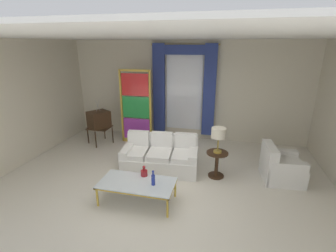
{
  "coord_description": "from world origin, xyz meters",
  "views": [
    {
      "loc": [
        1.24,
        -4.43,
        2.87
      ],
      "look_at": [
        -0.06,
        0.9,
        1.05
      ],
      "focal_mm": 26.43,
      "sensor_mm": 36.0,
      "label": 1
    }
  ],
  "objects_px": {
    "stained_glass_divider": "(136,109)",
    "vintage_tv": "(99,120)",
    "couch_white_long": "(161,156)",
    "peacock_figurine": "(145,142)",
    "bottle_blue_decanter": "(153,179)",
    "coffee_table": "(137,184)",
    "armchair_white": "(280,168)",
    "table_lamp_brass": "(219,134)",
    "round_side_table": "(217,162)",
    "bottle_crystal_tall": "(144,172)"
  },
  "relations": [
    {
      "from": "coffee_table",
      "to": "round_side_table",
      "type": "relative_size",
      "value": 2.38
    },
    {
      "from": "couch_white_long",
      "to": "stained_glass_divider",
      "type": "distance_m",
      "value": 1.98
    },
    {
      "from": "stained_glass_divider",
      "to": "coffee_table",
      "type": "bearing_deg",
      "value": -69.32
    },
    {
      "from": "vintage_tv",
      "to": "table_lamp_brass",
      "type": "height_order",
      "value": "vintage_tv"
    },
    {
      "from": "couch_white_long",
      "to": "bottle_blue_decanter",
      "type": "relative_size",
      "value": 6.19
    },
    {
      "from": "armchair_white",
      "to": "coffee_table",
      "type": "bearing_deg",
      "value": -151.36
    },
    {
      "from": "bottle_blue_decanter",
      "to": "round_side_table",
      "type": "relative_size",
      "value": 0.5
    },
    {
      "from": "round_side_table",
      "to": "couch_white_long",
      "type": "bearing_deg",
      "value": 176.01
    },
    {
      "from": "bottle_blue_decanter",
      "to": "vintage_tv",
      "type": "distance_m",
      "value": 3.52
    },
    {
      "from": "bottle_blue_decanter",
      "to": "peacock_figurine",
      "type": "xyz_separation_m",
      "value": [
        -0.97,
        2.4,
        -0.31
      ]
    },
    {
      "from": "coffee_table",
      "to": "bottle_crystal_tall",
      "type": "distance_m",
      "value": 0.29
    },
    {
      "from": "bottle_blue_decanter",
      "to": "armchair_white",
      "type": "height_order",
      "value": "armchair_white"
    },
    {
      "from": "bottle_blue_decanter",
      "to": "round_side_table",
      "type": "distance_m",
      "value": 1.72
    },
    {
      "from": "couch_white_long",
      "to": "armchair_white",
      "type": "bearing_deg",
      "value": 2.14
    },
    {
      "from": "coffee_table",
      "to": "table_lamp_brass",
      "type": "height_order",
      "value": "table_lamp_brass"
    },
    {
      "from": "round_side_table",
      "to": "armchair_white",
      "type": "bearing_deg",
      "value": 8.09
    },
    {
      "from": "vintage_tv",
      "to": "table_lamp_brass",
      "type": "bearing_deg",
      "value": -18.67
    },
    {
      "from": "coffee_table",
      "to": "armchair_white",
      "type": "distance_m",
      "value": 3.15
    },
    {
      "from": "bottle_blue_decanter",
      "to": "armchair_white",
      "type": "relative_size",
      "value": 0.33
    },
    {
      "from": "couch_white_long",
      "to": "round_side_table",
      "type": "relative_size",
      "value": 3.08
    },
    {
      "from": "couch_white_long",
      "to": "table_lamp_brass",
      "type": "bearing_deg",
      "value": -3.99
    },
    {
      "from": "armchair_white",
      "to": "bottle_blue_decanter",
      "type": "bearing_deg",
      "value": -148.14
    },
    {
      "from": "table_lamp_brass",
      "to": "bottle_crystal_tall",
      "type": "bearing_deg",
      "value": -142.25
    },
    {
      "from": "bottle_crystal_tall",
      "to": "stained_glass_divider",
      "type": "bearing_deg",
      "value": 113.6
    },
    {
      "from": "bottle_blue_decanter",
      "to": "stained_glass_divider",
      "type": "xyz_separation_m",
      "value": [
        -1.4,
        2.85,
        0.53
      ]
    },
    {
      "from": "coffee_table",
      "to": "armchair_white",
      "type": "relative_size",
      "value": 1.6
    },
    {
      "from": "bottle_crystal_tall",
      "to": "armchair_white",
      "type": "bearing_deg",
      "value": 24.58
    },
    {
      "from": "coffee_table",
      "to": "table_lamp_brass",
      "type": "xyz_separation_m",
      "value": [
        1.41,
        1.32,
        0.65
      ]
    },
    {
      "from": "couch_white_long",
      "to": "table_lamp_brass",
      "type": "relative_size",
      "value": 3.21
    },
    {
      "from": "couch_white_long",
      "to": "peacock_figurine",
      "type": "height_order",
      "value": "couch_white_long"
    },
    {
      "from": "bottle_crystal_tall",
      "to": "peacock_figurine",
      "type": "distance_m",
      "value": 2.25
    },
    {
      "from": "coffee_table",
      "to": "stained_glass_divider",
      "type": "xyz_separation_m",
      "value": [
        -1.07,
        2.84,
        0.68
      ]
    },
    {
      "from": "couch_white_long",
      "to": "bottle_crystal_tall",
      "type": "distance_m",
      "value": 1.16
    },
    {
      "from": "bottle_crystal_tall",
      "to": "armchair_white",
      "type": "xyz_separation_m",
      "value": [
        2.71,
        1.24,
        -0.19
      ]
    },
    {
      "from": "vintage_tv",
      "to": "table_lamp_brass",
      "type": "relative_size",
      "value": 2.36
    },
    {
      "from": "armchair_white",
      "to": "peacock_figurine",
      "type": "xyz_separation_m",
      "value": [
        -3.42,
        0.88,
        -0.07
      ]
    },
    {
      "from": "bottle_blue_decanter",
      "to": "bottle_crystal_tall",
      "type": "height_order",
      "value": "bottle_blue_decanter"
    },
    {
      "from": "bottle_blue_decanter",
      "to": "table_lamp_brass",
      "type": "bearing_deg",
      "value": 50.74
    },
    {
      "from": "bottle_blue_decanter",
      "to": "stained_glass_divider",
      "type": "height_order",
      "value": "stained_glass_divider"
    },
    {
      "from": "stained_glass_divider",
      "to": "table_lamp_brass",
      "type": "bearing_deg",
      "value": -31.6
    },
    {
      "from": "table_lamp_brass",
      "to": "coffee_table",
      "type": "bearing_deg",
      "value": -136.87
    },
    {
      "from": "round_side_table",
      "to": "table_lamp_brass",
      "type": "bearing_deg",
      "value": 0.0
    },
    {
      "from": "vintage_tv",
      "to": "armchair_white",
      "type": "height_order",
      "value": "vintage_tv"
    },
    {
      "from": "vintage_tv",
      "to": "couch_white_long",
      "type": "bearing_deg",
      "value": -26.55
    },
    {
      "from": "stained_glass_divider",
      "to": "vintage_tv",
      "type": "bearing_deg",
      "value": -162.49
    },
    {
      "from": "vintage_tv",
      "to": "armchair_white",
      "type": "relative_size",
      "value": 1.52
    },
    {
      "from": "bottle_crystal_tall",
      "to": "vintage_tv",
      "type": "height_order",
      "value": "vintage_tv"
    },
    {
      "from": "table_lamp_brass",
      "to": "round_side_table",
      "type": "bearing_deg",
      "value": 0.0
    },
    {
      "from": "couch_white_long",
      "to": "bottle_blue_decanter",
      "type": "xyz_separation_m",
      "value": [
        0.25,
        -1.42,
        0.22
      ]
    },
    {
      "from": "peacock_figurine",
      "to": "table_lamp_brass",
      "type": "bearing_deg",
      "value": -27.63
    }
  ]
}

